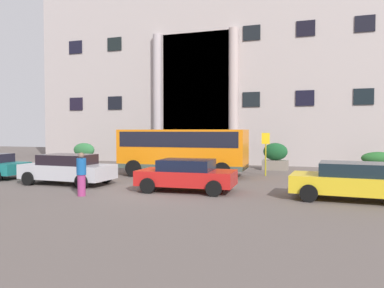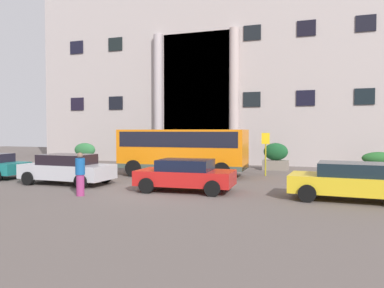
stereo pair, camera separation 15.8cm
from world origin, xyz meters
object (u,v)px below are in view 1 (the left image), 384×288
Objects in this scene: hedge_planter_far_west at (379,163)px; parked_hatchback_near at (355,181)px; hedge_planter_west at (84,154)px; pedestrian_man_red_shirt at (81,174)px; motorcycle_near_kerb at (351,179)px; parked_coupe_end at (68,169)px; hedge_planter_entrance_right at (139,154)px; orange_minibus at (183,148)px; parked_sedan_second at (187,175)px; bus_stop_sign at (266,149)px; motorcycle_far_end at (65,169)px; hedge_planter_east at (188,157)px; hedge_planter_entrance_left at (275,157)px.

parked_hatchback_near reaches higher than hedge_planter_far_west.
hedge_planter_west is 20.35m from parked_hatchback_near.
parked_hatchback_near is at bearing 40.38° from pedestrian_man_red_shirt.
hedge_planter_far_west is 7.70m from motorcycle_near_kerb.
parked_hatchback_near is at bearing 0.87° from parked_coupe_end.
hedge_planter_entrance_right is 1.07× the size of pedestrian_man_red_shirt.
parked_coupe_end is at bearing -132.35° from orange_minibus.
pedestrian_man_red_shirt is (-1.54, -7.16, -0.70)m from orange_minibus.
parked_sedan_second is at bearing -70.40° from orange_minibus.
hedge_planter_entrance_right is 0.41× the size of parked_coupe_end.
hedge_planter_entrance_right is at bearing 158.27° from bus_stop_sign.
parked_sedan_second is 8.04m from motorcycle_far_end.
hedge_planter_east is 1.12× the size of hedge_planter_west.
hedge_planter_entrance_right reaches higher than hedge_planter_east.
hedge_planter_entrance_right is 16.90m from parked_hatchback_near.
bus_stop_sign is 0.59× the size of parked_sedan_second.
hedge_planter_entrance_left is at bearing 90.17° from pedestrian_man_red_shirt.
hedge_planter_entrance_left is 0.89× the size of motorcycle_near_kerb.
hedge_planter_entrance_left is at bearing -3.11° from hedge_planter_entrance_right.
pedestrian_man_red_shirt is at bearing -134.08° from hedge_planter_far_west.
hedge_planter_entrance_left is 0.89× the size of motorcycle_far_end.
hedge_planter_far_west is 0.47× the size of parked_coupe_end.
hedge_planter_east is 1.20× the size of hedge_planter_entrance_left.
hedge_planter_entrance_left reaches higher than pedestrian_man_red_shirt.
orange_minibus is 1.56× the size of parked_hatchback_near.
motorcycle_near_kerb is (4.05, -3.57, -1.02)m from bus_stop_sign.
parked_coupe_end reaches higher than parked_hatchback_near.
orange_minibus reaches higher than parked_sedan_second.
parked_hatchback_near is (-2.19, -10.08, 0.11)m from hedge_planter_far_west.
parked_hatchback_near is 10.08m from pedestrian_man_red_shirt.
pedestrian_man_red_shirt is (4.26, -4.64, 0.38)m from motorcycle_far_end.
hedge_planter_entrance_left is 14.13m from hedge_planter_west.
hedge_planter_east is at bearing 176.73° from hedge_planter_entrance_left.
hedge_planter_west is 0.45× the size of parked_sedan_second.
orange_minibus is 3.64× the size of motorcycle_near_kerb.
orange_minibus reaches higher than hedge_planter_far_west.
motorcycle_far_end is (3.84, -7.33, -0.29)m from hedge_planter_west.
parked_sedan_second is at bearing -105.21° from hedge_planter_entrance_left.
motorcycle_far_end is at bearing -62.35° from hedge_planter_west.
parked_hatchback_near is 2.34× the size of motorcycle_far_end.
parked_hatchback_near is at bearing -68.41° from hedge_planter_entrance_left.
hedge_planter_entrance_right is (-3.87, 0.19, 0.13)m from hedge_planter_east.
parked_coupe_end reaches higher than hedge_planter_far_west.
hedge_planter_entrance_left is at bearing 118.58° from motorcycle_near_kerb.
hedge_planter_entrance_left is (5.92, -0.34, 0.15)m from hedge_planter_east.
orange_minibus reaches higher than hedge_planter_entrance_left.
hedge_planter_west is at bearing -178.43° from hedge_planter_east.
hedge_planter_entrance_right is 0.40× the size of parked_hatchback_near.
hedge_planter_entrance_left is 12.66m from parked_coupe_end.
motorcycle_far_end is at bearing -154.50° from hedge_planter_far_west.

